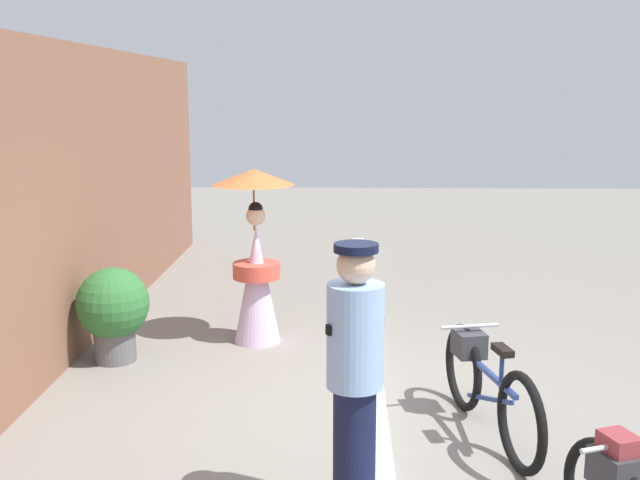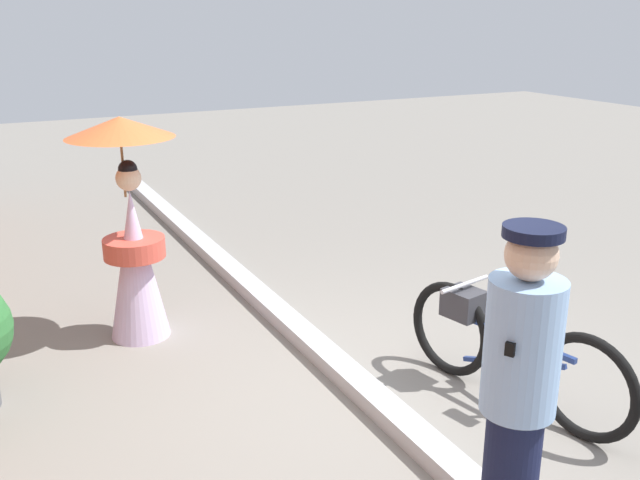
# 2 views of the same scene
# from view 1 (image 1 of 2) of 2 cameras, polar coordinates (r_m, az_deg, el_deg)

# --- Properties ---
(ground_plane) EXTENTS (30.00, 30.00, 0.00)m
(ground_plane) POSITION_cam_1_polar(r_m,az_deg,el_deg) (6.48, 3.91, -12.50)
(ground_plane) COLOR gray
(sidewalk_curb) EXTENTS (14.00, 0.20, 0.12)m
(sidewalk_curb) POSITION_cam_1_polar(r_m,az_deg,el_deg) (6.46, 3.92, -12.01)
(sidewalk_curb) COLOR #B2B2B7
(sidewalk_curb) RESTS_ON ground_plane
(bicycle_far_side) EXTENTS (1.78, 0.56, 0.78)m
(bicycle_far_side) POSITION_cam_1_polar(r_m,az_deg,el_deg) (6.07, 12.18, -10.35)
(bicycle_far_side) COLOR black
(bicycle_far_side) RESTS_ON ground_plane
(person_officer) EXTENTS (0.34, 0.35, 1.71)m
(person_officer) POSITION_cam_1_polar(r_m,az_deg,el_deg) (4.67, 2.59, -9.87)
(person_officer) COLOR #141938
(person_officer) RESTS_ON ground_plane
(person_with_parasol) EXTENTS (0.84, 0.84, 1.80)m
(person_with_parasol) POSITION_cam_1_polar(r_m,az_deg,el_deg) (7.96, -4.75, -1.08)
(person_with_parasol) COLOR silver
(person_with_parasol) RESTS_ON ground_plane
(potted_plant_by_door) EXTENTS (0.71, 0.69, 0.92)m
(potted_plant_by_door) POSITION_cam_1_polar(r_m,az_deg,el_deg) (7.72, -14.86, -4.91)
(potted_plant_by_door) COLOR #59595B
(potted_plant_by_door) RESTS_ON ground_plane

